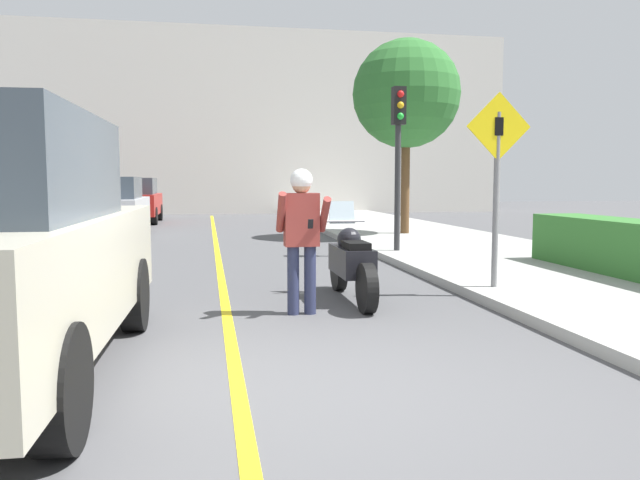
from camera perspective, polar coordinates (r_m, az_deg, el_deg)
The scene contains 12 objects.
ground_plane at distance 4.81m, azimuth -0.08°, elevation -13.57°, with size 80.00×80.00×0.00m, color #4C4C4F.
sidewalk_curb at distance 10.28m, azimuth 22.96°, elevation -3.41°, with size 4.40×44.00×0.13m.
road_center_line at distance 10.60m, azimuth -9.07°, elevation -3.13°, with size 0.12×36.00×0.01m.
building_backdrop at distance 30.62m, azimuth -8.89°, elevation 10.62°, with size 28.00×1.20×8.76m.
motorcycle at distance 8.16m, azimuth 2.88°, elevation -2.11°, with size 0.62×2.20×1.29m.
person_biker at distance 7.26m, azimuth -1.69°, elevation 1.30°, with size 0.59×0.47×1.71m.
crossing_sign at distance 8.71m, azimuth 15.88°, elevation 6.10°, with size 0.91×0.08×2.61m.
traffic_light at distance 12.98m, azimuth 7.18°, elevation 9.36°, with size 0.26×0.30×3.34m.
hedge_row at distance 10.72m, azimuth 26.47°, elevation -0.61°, with size 0.90×4.24×0.83m.
street_tree at distance 17.47m, azimuth 7.90°, elevation 13.05°, with size 2.92×2.92×5.25m.
parked_car_silver at distance 18.56m, azimuth -18.63°, elevation 2.94°, with size 1.88×4.20×1.68m.
parked_car_red at distance 24.38m, azimuth -16.66°, elevation 3.52°, with size 1.88×4.20×1.68m.
Camera 1 is at (-0.81, -4.48, 1.57)m, focal length 35.00 mm.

